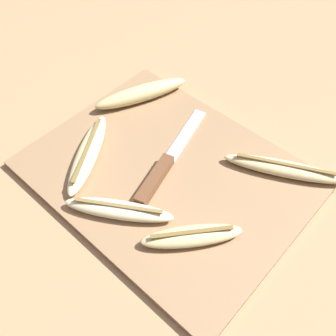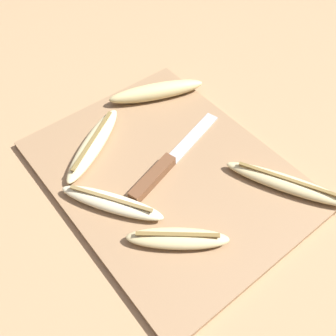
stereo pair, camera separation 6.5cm
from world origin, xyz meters
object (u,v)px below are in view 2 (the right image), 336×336
at_px(banana_bright_far, 110,201).
at_px(banana_ripe_center, 286,184).
at_px(banana_mellow_near, 178,238).
at_px(banana_spotted_left, 156,91).
at_px(knife, 161,169).
at_px(banana_soft_right, 93,144).

bearing_deg(banana_bright_far, banana_ripe_center, 58.27).
bearing_deg(banana_ripe_center, banana_mellow_near, -99.25).
xyz_separation_m(banana_ripe_center, banana_spotted_left, (-0.31, -0.03, 0.00)).
height_order(banana_ripe_center, banana_mellow_near, same).
height_order(banana_ripe_center, banana_bright_far, same).
relative_size(knife, banana_ripe_center, 1.22).
bearing_deg(banana_spotted_left, banana_bright_far, -53.48).
bearing_deg(banana_soft_right, banana_spotted_left, 102.75).
bearing_deg(knife, banana_mellow_near, -43.31).
bearing_deg(banana_spotted_left, knife, -35.32).
relative_size(banana_ripe_center, banana_spotted_left, 1.04).
bearing_deg(banana_bright_far, banana_mellow_near, 19.20).
height_order(knife, banana_spotted_left, banana_spotted_left).
height_order(banana_ripe_center, banana_soft_right, same).
height_order(banana_soft_right, banana_mellow_near, same).
relative_size(banana_ripe_center, banana_bright_far, 1.20).
distance_m(banana_ripe_center, banana_mellow_near, 0.20).
xyz_separation_m(banana_spotted_left, banana_mellow_near, (0.27, -0.17, -0.00)).
relative_size(knife, banana_spotted_left, 1.27).
xyz_separation_m(knife, banana_spotted_left, (-0.15, 0.11, 0.01)).
height_order(banana_soft_right, banana_bright_far, same).
bearing_deg(banana_spotted_left, banana_mellow_near, -32.11).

